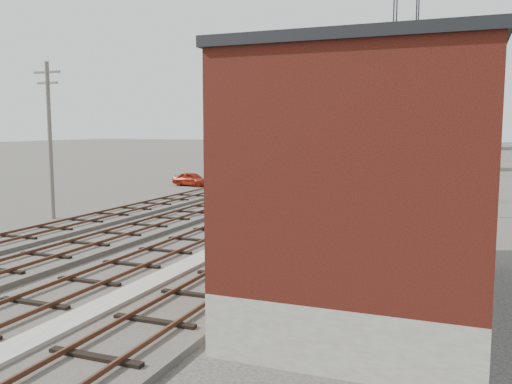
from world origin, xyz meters
The scene contains 23 objects.
ground centered at (0.00, 60.00, 0.00)m, with size 320.00×320.00×0.00m, color #282621.
track_right centered at (2.50, 39.00, 0.11)m, with size 3.20×90.00×0.39m.
track_mid_right centered at (-1.50, 39.00, 0.11)m, with size 3.20×90.00×0.39m.
track_mid_left centered at (-5.50, 39.00, 0.11)m, with size 3.20×90.00×0.39m.
track_left centered at (-9.50, 39.00, 0.11)m, with size 3.20×90.00×0.39m.
platform_curb centered at (0.50, 14.00, 0.13)m, with size 0.90×28.00×0.26m, color gray.
brick_building centered at (7.50, 12.00, 3.63)m, with size 6.54×12.20×7.22m.
lattice_tower centered at (5.50, 35.00, 7.50)m, with size 1.60×1.60×15.00m.
utility_pole_left_a centered at (-12.50, 20.00, 4.80)m, with size 1.80×0.24×9.00m.
utility_pole_left_b centered at (-12.50, 45.00, 4.80)m, with size 1.80×0.24×9.00m.
utility_pole_left_c centered at (-12.50, 70.00, 4.80)m, with size 1.80×0.24×9.00m.
utility_pole_right_a centered at (6.50, 28.00, 4.80)m, with size 1.80×0.24×9.00m.
utility_pole_right_b centered at (6.50, 58.00, 4.80)m, with size 1.80×0.24×9.00m.
apartment_left centered at (-18.00, 135.00, 15.00)m, with size 22.00×14.00×30.00m, color gray.
apartment_right centered at (8.00, 150.00, 13.00)m, with size 16.00×12.00×26.00m, color gray.
shed_left centered at (-16.00, 60.00, 1.60)m, with size 8.00×5.00×3.20m, color gray.
shed_right centered at (9.00, 70.00, 2.00)m, with size 6.00×6.00×4.00m, color gray.
signal_mast centered at (3.70, 8.39, 2.05)m, with size 0.40×0.40×3.60m.
switch_stand centered at (-1.07, 30.89, 0.67)m, with size 0.37×0.37×1.43m.
site_trailer centered at (-8.09, 56.83, 1.40)m, with size 6.64×3.00×2.77m.
car_red centered at (-13.47, 38.86, 0.64)m, with size 1.50×3.73×1.27m, color maroon.
car_silver centered at (-13.93, 49.01, 0.76)m, with size 1.60×4.59×1.51m, color #A8A9AF.
car_grey centered at (-12.58, 54.87, 0.62)m, with size 1.73×4.25×1.23m, color slate.
Camera 1 is at (9.96, -4.70, 5.25)m, focal length 38.00 mm.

